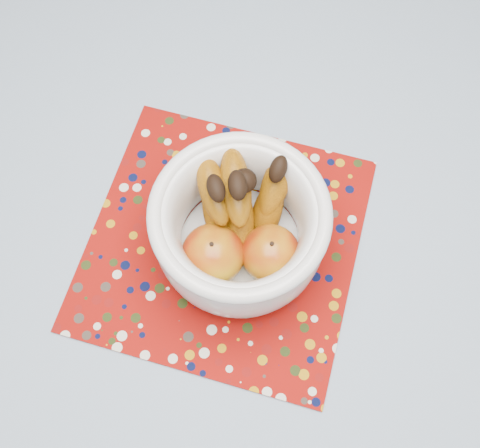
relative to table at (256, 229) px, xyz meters
The scene contains 4 objects.
table is the anchor object (origin of this frame).
tablecloth 0.08m from the table, ahead, with size 1.32×1.32×0.01m, color slate.
placemat 0.11m from the table, 127.06° to the right, with size 0.34×0.34×0.00m, color maroon.
fruit_bowl 0.17m from the table, 108.92° to the right, with size 0.21×0.22×0.16m.
Camera 1 is at (-0.01, -0.31, 1.45)m, focal length 42.00 mm.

